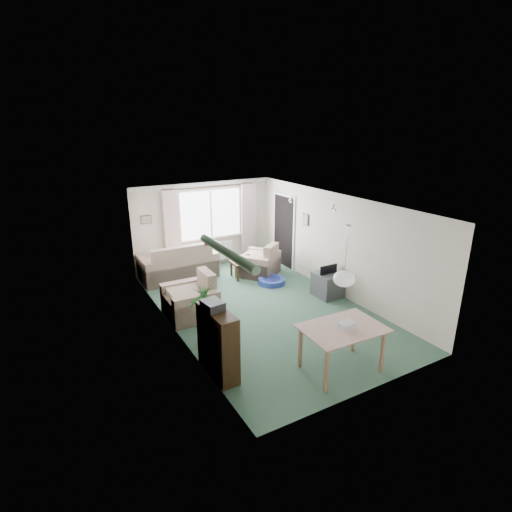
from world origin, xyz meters
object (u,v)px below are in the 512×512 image
tv_cube (328,285)px  armchair_corner (258,259)px  pet_bed (272,281)px  bookshelf (218,343)px  houseplant (205,313)px  armchair_left (190,295)px  sofa (178,260)px  dining_table (341,349)px  coffee_table (250,268)px

tv_cube → armchair_corner: bearing=109.4°
armchair_corner → pet_bed: size_ratio=1.43×
bookshelf → houseplant: houseplant is taller
armchair_corner → armchair_left: bearing=-7.1°
bookshelf → armchair_corner: bearing=49.8°
sofa → pet_bed: 2.54m
bookshelf → tv_cube: (3.54, 1.56, -0.29)m
dining_table → sofa: bearing=100.2°
armchair_left → pet_bed: 2.56m
sofa → bookshelf: (-0.85, -4.45, 0.09)m
coffee_table → bookshelf: (-2.55, -3.61, 0.35)m
armchair_corner → dining_table: bearing=40.8°
armchair_corner → bookshelf: size_ratio=0.86×
houseplant → sofa: bearing=79.2°
tv_cube → houseplant: bearing=-170.3°
houseplant → tv_cube: (3.35, 0.57, -0.33)m
sofa → bookshelf: size_ratio=1.69×
sofa → dining_table: (0.96, -5.35, -0.10)m
houseplant → pet_bed: (2.59, 1.86, -0.54)m
coffee_table → tv_cube: 2.28m
armchair_corner → pet_bed: (-0.04, -0.75, -0.37)m
dining_table → pet_bed: bearing=75.5°
houseplant → bookshelf: bearing=-100.9°
bookshelf → dining_table: bearing=-28.5°
pet_bed → sofa: bearing=140.4°
armchair_left → bookshelf: bookshelf is taller
houseplant → tv_cube: houseplant is taller
dining_table → tv_cube: (1.73, 2.46, -0.10)m
tv_cube → bookshelf: bearing=-156.2°
pet_bed → houseplant: bearing=-144.3°
armchair_corner → houseplant: 3.71m
houseplant → coffee_table: bearing=47.9°
sofa → bookshelf: 4.53m
armchair_corner → houseplant: size_ratio=0.81×
bookshelf → sofa: bearing=77.1°
tv_cube → armchair_left: bearing=168.7°
dining_table → armchair_left: bearing=115.4°
armchair_left → dining_table: armchair_left is taller
houseplant → dining_table: size_ratio=0.99×
dining_table → tv_cube: bearing=54.8°
armchair_corner → tv_cube: 2.17m
sofa → armchair_corner: (1.97, -0.85, -0.05)m
bookshelf → pet_bed: 4.02m
dining_table → coffee_table: bearing=80.6°
pet_bed → tv_cube: bearing=-59.6°
sofa → houseplant: 3.53m
houseplant → armchair_left: bearing=82.9°
armchair_corner → dining_table: 4.61m
coffee_table → dining_table: 4.57m
armchair_left → dining_table: (1.47, -3.10, -0.09)m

